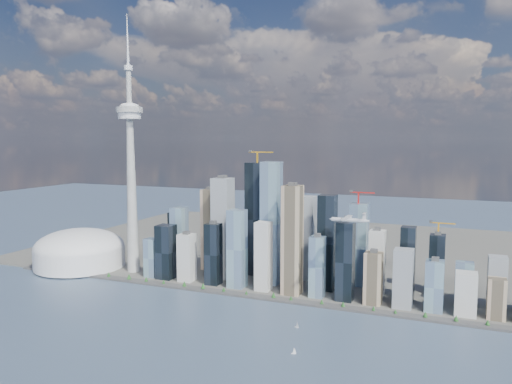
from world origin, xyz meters
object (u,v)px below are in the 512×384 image
at_px(needle_tower, 131,166).
at_px(dome_stadium, 80,251).
at_px(airplane, 349,219).
at_px(sailboat_east, 297,326).
at_px(sailboat_west, 294,352).

height_order(needle_tower, dome_stadium, needle_tower).
xyz_separation_m(dome_stadium, airplane, (630.58, -70.19, 121.55)).
bearing_deg(sailboat_east, dome_stadium, -172.69).
relative_size(needle_tower, airplane, 8.23).
height_order(needle_tower, sailboat_west, needle_tower).
xyz_separation_m(needle_tower, dome_stadium, (-140.00, -10.00, -196.40)).
bearing_deg(airplane, needle_tower, 169.38).
distance_m(needle_tower, sailboat_east, 519.41).
relative_size(needle_tower, sailboat_west, 56.49).
distance_m(sailboat_west, sailboat_east, 95.87).
bearing_deg(airplane, sailboat_east, -124.05).
distance_m(dome_stadium, sailboat_east, 595.07).
relative_size(sailboat_west, sailboat_east, 0.90).
xyz_separation_m(needle_tower, sailboat_east, (431.35, -172.40, -232.38)).
xyz_separation_m(dome_stadium, sailboat_east, (571.35, -162.40, -35.98)).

